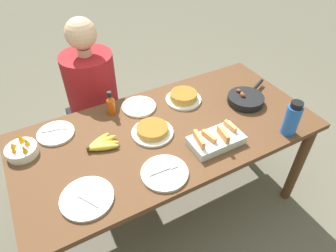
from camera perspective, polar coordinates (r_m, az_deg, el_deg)
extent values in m
plane|color=#666051|center=(2.40, 0.00, -14.56)|extent=(14.00, 14.00, 0.00)
cube|color=brown|center=(1.83, 0.00, -1.12)|extent=(1.83, 0.88, 0.03)
cylinder|color=brown|center=(2.35, 23.52, -6.73)|extent=(0.07, 0.07, 0.74)
cylinder|color=brown|center=(2.26, -24.71, -9.59)|extent=(0.07, 0.07, 0.74)
cylinder|color=brown|center=(2.71, 12.09, 3.42)|extent=(0.07, 0.07, 0.74)
ellipsoid|color=gold|center=(1.72, -12.29, -4.00)|extent=(0.18, 0.10, 0.04)
ellipsoid|color=gold|center=(1.73, -12.26, -3.65)|extent=(0.19, 0.07, 0.04)
ellipsoid|color=gold|center=(1.75, -12.51, -3.09)|extent=(0.19, 0.07, 0.04)
ellipsoid|color=gold|center=(1.77, -13.12, -2.87)|extent=(0.17, 0.11, 0.04)
cylinder|color=#4C3819|center=(1.73, -14.94, -4.27)|extent=(0.02, 0.02, 0.04)
cube|color=silver|center=(1.74, 9.13, -2.70)|extent=(0.31, 0.17, 0.05)
cube|color=#ED8E4C|center=(1.66, 5.93, -2.61)|extent=(0.04, 0.12, 0.05)
cube|color=#ED8E4C|center=(1.70, 7.80, -2.02)|extent=(0.04, 0.11, 0.04)
cube|color=#ED8E4C|center=(1.71, 10.45, -1.61)|extent=(0.04, 0.12, 0.05)
cube|color=#ED8E4C|center=(1.78, 11.75, -0.09)|extent=(0.03, 0.10, 0.04)
cylinder|color=black|center=(2.10, 14.45, 4.47)|extent=(0.24, 0.24, 0.01)
cylinder|color=black|center=(2.09, 14.57, 5.04)|extent=(0.24, 0.24, 0.04)
cylinder|color=black|center=(2.24, 16.70, 7.48)|extent=(0.15, 0.09, 0.02)
ellipsoid|color=brown|center=(2.10, 13.31, 6.58)|extent=(0.04, 0.04, 0.02)
ellipsoid|color=brown|center=(2.06, 14.03, 5.75)|extent=(0.04, 0.04, 0.03)
ellipsoid|color=brown|center=(2.06, 13.94, 5.92)|extent=(0.04, 0.05, 0.03)
cylinder|color=silver|center=(2.06, 2.96, 5.06)|extent=(0.24, 0.24, 0.02)
cylinder|color=gold|center=(2.04, 2.99, 5.75)|extent=(0.18, 0.18, 0.04)
cylinder|color=#9F6624|center=(2.02, 3.01, 6.29)|extent=(0.18, 0.18, 0.00)
cylinder|color=silver|center=(1.79, -2.96, -1.25)|extent=(0.25, 0.25, 0.02)
cylinder|color=gold|center=(1.78, -2.99, -0.65)|extent=(0.19, 0.19, 0.03)
cylinder|color=#9F6624|center=(1.76, -3.01, -0.21)|extent=(0.19, 0.19, 0.00)
cylinder|color=silver|center=(2.00, -5.56, 3.71)|extent=(0.23, 0.23, 0.02)
cylinder|color=#B2B2B7|center=(2.01, -4.96, 4.35)|extent=(0.09, 0.10, 0.01)
cube|color=#B2B2B7|center=(1.94, -5.74, 2.76)|extent=(0.05, 0.05, 0.00)
cylinder|color=silver|center=(1.53, -15.16, -13.13)|extent=(0.26, 0.26, 0.02)
cylinder|color=#B2B2B7|center=(1.50, -15.01, -13.73)|extent=(0.07, 0.11, 0.01)
cube|color=#B2B2B7|center=(1.54, -17.36, -12.24)|extent=(0.04, 0.05, 0.00)
cylinder|color=silver|center=(1.91, -20.57, -1.31)|extent=(0.22, 0.22, 0.02)
cylinder|color=#B2B2B7|center=(1.92, -21.31, -0.82)|extent=(0.11, 0.03, 0.01)
cube|color=#B2B2B7|center=(1.91, -18.99, -0.36)|extent=(0.05, 0.03, 0.00)
cylinder|color=silver|center=(1.57, -0.65, -8.92)|extent=(0.25, 0.25, 0.02)
cylinder|color=#B2B2B7|center=(1.56, -1.54, -8.72)|extent=(0.12, 0.01, 0.01)
cube|color=#B2B2B7|center=(1.59, 1.11, -7.73)|extent=(0.05, 0.02, 0.00)
cylinder|color=silver|center=(1.84, -26.06, -4.26)|extent=(0.17, 0.17, 0.05)
cone|color=orange|center=(1.81, -25.35, -2.79)|extent=(0.04, 0.05, 0.06)
cone|color=orange|center=(1.85, -26.34, -2.08)|extent=(0.06, 0.05, 0.06)
cone|color=orange|center=(1.84, -27.52, -3.29)|extent=(0.06, 0.06, 0.05)
cone|color=orange|center=(1.80, -27.36, -3.95)|extent=(0.04, 0.04, 0.06)
cone|color=orange|center=(1.77, -25.74, -3.97)|extent=(0.05, 0.04, 0.06)
cylinder|color=blue|center=(1.89, 22.48, 1.02)|extent=(0.09, 0.09, 0.19)
cylinder|color=black|center=(1.82, 23.36, 3.71)|extent=(0.07, 0.07, 0.03)
cylinder|color=#C64C0F|center=(1.95, -10.75, 3.65)|extent=(0.05, 0.05, 0.10)
cone|color=#C64C0F|center=(1.91, -10.99, 5.21)|extent=(0.05, 0.05, 0.03)
cylinder|color=black|center=(1.90, -11.11, 5.97)|extent=(0.03, 0.03, 0.03)
cube|color=black|center=(2.60, -12.55, -2.15)|extent=(0.40, 0.40, 0.50)
cylinder|color=maroon|center=(2.29, -14.37, 7.18)|extent=(0.37, 0.37, 0.52)
cylinder|color=#DBB28E|center=(2.15, -15.65, 13.49)|extent=(0.09, 0.09, 0.05)
sphere|color=#DBB28E|center=(2.10, -16.30, 16.60)|extent=(0.21, 0.21, 0.21)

